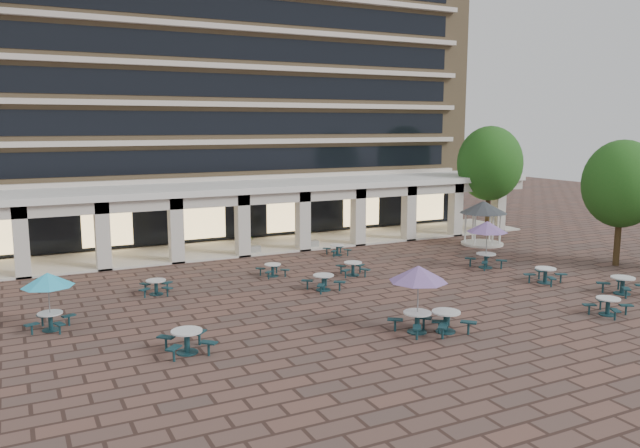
{
  "coord_description": "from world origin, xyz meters",
  "views": [
    {
      "loc": [
        -15.06,
        -24.63,
        8.27
      ],
      "look_at": [
        -1.3,
        3.0,
        3.36
      ],
      "focal_mm": 35.0,
      "sensor_mm": 36.0,
      "label": 1
    }
  ],
  "objects_px": {
    "picnic_table_3": "(623,284)",
    "planter_left": "(249,247)",
    "picnic_table_0": "(187,339)",
    "gazebo": "(483,212)",
    "planter_right": "(307,241)",
    "picnic_table_2": "(608,305)"
  },
  "relations": [
    {
      "from": "picnic_table_2",
      "to": "planter_right",
      "type": "distance_m",
      "value": 20.21
    },
    {
      "from": "picnic_table_0",
      "to": "gazebo",
      "type": "relative_size",
      "value": 0.59
    },
    {
      "from": "picnic_table_3",
      "to": "planter_left",
      "type": "xyz_separation_m",
      "value": [
        -13.21,
        17.42,
        -0.08
      ]
    },
    {
      "from": "picnic_table_2",
      "to": "picnic_table_3",
      "type": "xyz_separation_m",
      "value": [
        3.59,
        2.06,
        0.05
      ]
    },
    {
      "from": "picnic_table_0",
      "to": "planter_right",
      "type": "distance_m",
      "value": 20.07
    },
    {
      "from": "planter_right",
      "to": "planter_left",
      "type": "bearing_deg",
      "value": 180.0
    },
    {
      "from": "planter_left",
      "to": "gazebo",
      "type": "bearing_deg",
      "value": -15.11
    },
    {
      "from": "planter_right",
      "to": "picnic_table_3",
      "type": "bearing_deg",
      "value": -62.69
    },
    {
      "from": "picnic_table_3",
      "to": "planter_right",
      "type": "distance_m",
      "value": 19.6
    },
    {
      "from": "gazebo",
      "to": "planter_left",
      "type": "height_order",
      "value": "gazebo"
    },
    {
      "from": "picnic_table_0",
      "to": "picnic_table_3",
      "type": "relative_size",
      "value": 0.97
    },
    {
      "from": "gazebo",
      "to": "picnic_table_2",
      "type": "bearing_deg",
      "value": -111.85
    },
    {
      "from": "planter_right",
      "to": "picnic_table_0",
      "type": "bearing_deg",
      "value": -128.03
    },
    {
      "from": "planter_left",
      "to": "picnic_table_3",
      "type": "bearing_deg",
      "value": -52.82
    },
    {
      "from": "picnic_table_2",
      "to": "gazebo",
      "type": "xyz_separation_m",
      "value": [
        6.1,
        15.22,
        1.83
      ]
    },
    {
      "from": "picnic_table_0",
      "to": "picnic_table_3",
      "type": "distance_m",
      "value": 21.42
    },
    {
      "from": "picnic_table_0",
      "to": "planter_left",
      "type": "height_order",
      "value": "planter_left"
    },
    {
      "from": "picnic_table_0",
      "to": "picnic_table_2",
      "type": "distance_m",
      "value": 18.14
    },
    {
      "from": "gazebo",
      "to": "picnic_table_0",
      "type": "bearing_deg",
      "value": -154.16
    },
    {
      "from": "picnic_table_2",
      "to": "planter_right",
      "type": "xyz_separation_m",
      "value": [
        -5.41,
        19.47,
        0.02
      ]
    },
    {
      "from": "picnic_table_2",
      "to": "picnic_table_0",
      "type": "bearing_deg",
      "value": 152.78
    },
    {
      "from": "gazebo",
      "to": "planter_right",
      "type": "height_order",
      "value": "gazebo"
    }
  ]
}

